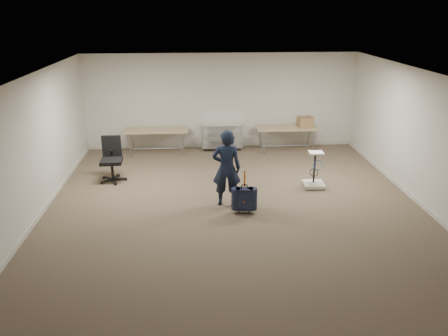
{
  "coord_description": "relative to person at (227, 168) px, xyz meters",
  "views": [
    {
      "loc": [
        -0.81,
        -8.26,
        4.03
      ],
      "look_at": [
        -0.21,
        0.3,
        0.85
      ],
      "focal_mm": 35.0,
      "sensor_mm": 36.0,
      "label": 1
    }
  ],
  "objects": [
    {
      "name": "folding_table_left",
      "position": [
        -1.74,
        3.63,
        -0.16
      ],
      "size": [
        1.8,
        0.75,
        0.73
      ],
      "color": "tan",
      "rests_on": "ground"
    },
    {
      "name": "cardboard_box",
      "position": [
        2.56,
        3.58,
        0.05
      ],
      "size": [
        0.45,
        0.37,
        0.31
      ],
      "primitive_type": "cube",
      "rotation": [
        0.0,
        0.0,
        0.14
      ],
      "color": "#8F6242",
      "rests_on": "folding_table_right"
    },
    {
      "name": "suitcase",
      "position": [
        0.33,
        -0.45,
        -0.52
      ],
      "size": [
        0.35,
        0.22,
        0.93
      ],
      "color": "black",
      "rests_on": "ground"
    },
    {
      "name": "wire_shelf",
      "position": [
        0.16,
        3.88,
        -0.39
      ],
      "size": [
        1.22,
        0.47,
        0.8
      ],
      "color": "silver",
      "rests_on": "ground"
    },
    {
      "name": "room_shell",
      "position": [
        0.16,
        1.06,
        -0.78
      ],
      "size": [
        8.0,
        9.0,
        9.0
      ],
      "color": "beige",
      "rests_on": "ground"
    },
    {
      "name": "folding_table_right",
      "position": [
        2.06,
        3.63,
        -0.16
      ],
      "size": [
        1.8,
        0.75,
        0.73
      ],
      "color": "tan",
      "rests_on": "ground"
    },
    {
      "name": "ground",
      "position": [
        0.16,
        -0.32,
        -0.83
      ],
      "size": [
        9.0,
        9.0,
        0.0
      ],
      "primitive_type": "plane",
      "color": "#4A3D2D",
      "rests_on": "ground"
    },
    {
      "name": "office_chair",
      "position": [
        -2.68,
        1.6,
        -0.5
      ],
      "size": [
        0.66,
        0.66,
        1.09
      ],
      "color": "black",
      "rests_on": "ground"
    },
    {
      "name": "person",
      "position": [
        0.0,
        0.0,
        0.0
      ],
      "size": [
        0.64,
        0.44,
        1.67
      ],
      "primitive_type": "imported",
      "rotation": [
        0.0,
        0.0,
        3.06
      ],
      "color": "black",
      "rests_on": "ground"
    },
    {
      "name": "equipment_cart",
      "position": [
        2.15,
        0.85,
        -0.61
      ],
      "size": [
        0.49,
        0.49,
        0.87
      ],
      "color": "silver",
      "rests_on": "ground"
    }
  ]
}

